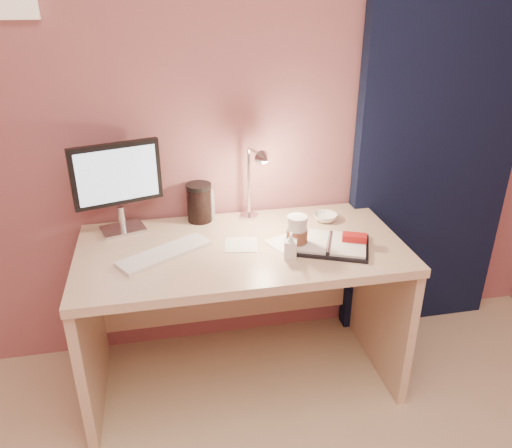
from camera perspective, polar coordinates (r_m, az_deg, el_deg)
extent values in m
plane|color=#93555E|center=(2.32, -3.46, 13.27)|extent=(3.50, 0.00, 3.50)
cube|color=black|center=(2.66, 20.22, 10.01)|extent=(0.85, 0.08, 2.20)
cube|color=tan|center=(2.16, -1.67, -2.91)|extent=(1.40, 0.70, 0.04)
cube|color=tan|center=(2.37, -18.38, -12.14)|extent=(0.04, 0.66, 0.69)
cube|color=tan|center=(2.54, 13.89, -8.64)|extent=(0.04, 0.66, 0.69)
cube|color=tan|center=(2.60, -2.84, -5.54)|extent=(1.32, 0.03, 0.55)
cube|color=silver|center=(2.36, -14.95, -0.56)|extent=(0.22, 0.19, 0.01)
cylinder|color=silver|center=(2.34, -15.10, 0.73)|extent=(0.03, 0.03, 0.10)
cube|color=black|center=(2.26, -15.70, 5.58)|extent=(0.38, 0.14, 0.28)
cube|color=#A8C4E5|center=(2.24, -15.92, 5.36)|extent=(0.33, 0.10, 0.23)
cube|color=white|center=(2.11, -10.35, -3.31)|extent=(0.41, 0.31, 0.02)
cube|color=black|center=(2.17, 8.37, -2.39)|extent=(0.40, 0.36, 0.01)
cube|color=white|center=(2.17, 6.26, -1.93)|extent=(0.22, 0.26, 0.01)
cube|color=white|center=(2.16, 10.53, -2.31)|extent=(0.22, 0.26, 0.01)
cube|color=red|center=(2.18, 11.19, -1.53)|extent=(0.12, 0.09, 0.03)
cube|color=white|center=(2.17, 3.69, -2.19)|extent=(0.21, 0.21, 0.00)
cube|color=white|center=(2.16, -1.74, -2.37)|extent=(0.16, 0.16, 0.00)
cylinder|color=silver|center=(2.11, 4.70, -1.08)|extent=(0.08, 0.08, 0.13)
cylinder|color=brown|center=(2.12, 4.69, -1.33)|extent=(0.09, 0.09, 0.06)
cylinder|color=silver|center=(2.08, 4.77, 0.70)|extent=(0.09, 0.09, 0.01)
imported|color=white|center=(2.40, 7.91, 0.76)|extent=(0.14, 0.14, 0.04)
imported|color=silver|center=(2.04, 3.98, -2.42)|extent=(0.06, 0.06, 0.11)
cylinder|color=black|center=(2.37, -6.49, 2.24)|extent=(0.12, 0.12, 0.16)
cube|color=silver|center=(2.39, -5.88, 2.16)|extent=(0.09, 0.07, 0.13)
cylinder|color=silver|center=(2.41, -0.80, 0.92)|extent=(0.09, 0.09, 0.01)
cylinder|color=silver|center=(2.35, -0.82, 4.72)|extent=(0.01, 0.01, 0.33)
cone|color=silver|center=(2.15, -1.22, 7.24)|extent=(0.08, 0.07, 0.07)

